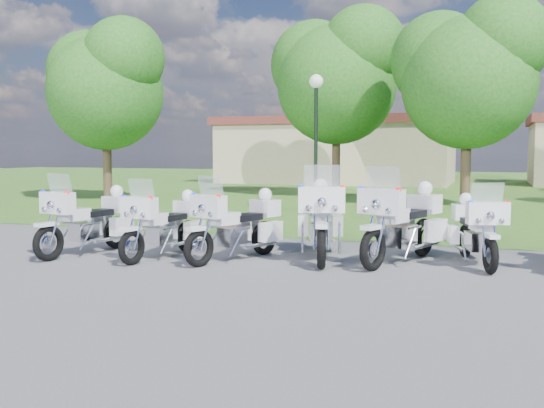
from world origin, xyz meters
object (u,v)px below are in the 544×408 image
(motorcycle_1, at_px, (166,224))
(motorcycle_2, at_px, (239,224))
(motorcycle_4, at_px, (404,222))
(motorcycle_0, at_px, (90,220))
(motorcycle_3, at_px, (321,219))
(motorcycle_5, at_px, (475,229))
(lamp_post, at_px, (316,110))

(motorcycle_1, xyz_separation_m, motorcycle_2, (1.40, 0.23, 0.03))
(motorcycle_1, height_order, motorcycle_4, motorcycle_4)
(motorcycle_0, bearing_deg, motorcycle_1, -164.26)
(motorcycle_3, relative_size, motorcycle_5, 1.20)
(motorcycle_0, bearing_deg, motorcycle_4, -158.34)
(motorcycle_0, height_order, motorcycle_5, motorcycle_0)
(motorcycle_2, xyz_separation_m, motorcycle_5, (4.12, 1.06, -0.04))
(motorcycle_3, xyz_separation_m, motorcycle_4, (1.53, 0.10, -0.01))
(motorcycle_2, bearing_deg, lamp_post, -62.22)
(motorcycle_2, height_order, motorcycle_5, motorcycle_2)
(motorcycle_0, xyz_separation_m, motorcycle_3, (4.39, 1.07, 0.07))
(motorcycle_1, height_order, lamp_post, lamp_post)
(lamp_post, bearing_deg, motorcycle_2, -83.49)
(motorcycle_1, height_order, motorcycle_5, motorcycle_1)
(motorcycle_1, distance_m, motorcycle_5, 5.67)
(motorcycle_3, bearing_deg, motorcycle_4, 167.69)
(motorcycle_2, bearing_deg, motorcycle_3, -132.05)
(lamp_post, bearing_deg, motorcycle_0, -102.68)
(motorcycle_3, relative_size, motorcycle_4, 1.03)
(motorcycle_2, distance_m, motorcycle_4, 3.01)
(motorcycle_5, bearing_deg, motorcycle_3, -9.26)
(motorcycle_3, bearing_deg, motorcycle_0, -2.34)
(lamp_post, bearing_deg, motorcycle_5, -55.99)
(motorcycle_1, relative_size, motorcycle_5, 1.04)
(motorcycle_0, xyz_separation_m, motorcycle_1, (1.60, 0.15, -0.03))
(motorcycle_1, height_order, motorcycle_2, motorcycle_2)
(motorcycle_1, xyz_separation_m, motorcycle_4, (4.31, 1.02, 0.10))
(motorcycle_0, relative_size, motorcycle_1, 1.05)
(motorcycle_1, bearing_deg, motorcycle_4, -157.80)
(motorcycle_5, bearing_deg, lamp_post, -72.79)
(motorcycle_1, bearing_deg, motorcycle_0, 14.12)
(motorcycle_1, xyz_separation_m, lamp_post, (0.42, 8.85, 2.69))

